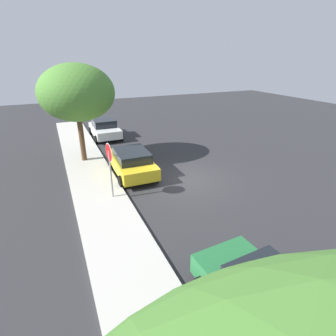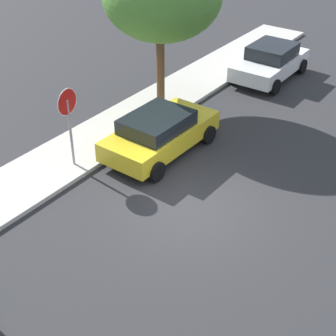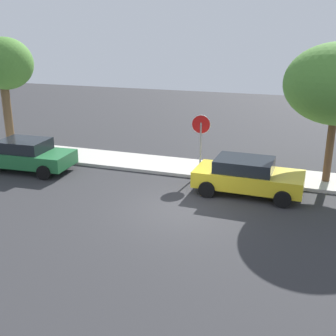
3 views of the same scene
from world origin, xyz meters
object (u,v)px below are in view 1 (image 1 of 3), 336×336
at_px(stop_sign, 110,161).
at_px(parked_car_white, 105,128).
at_px(parked_car_yellow, 132,162).
at_px(street_tree_mid_block, 77,93).
at_px(parked_car_green, 274,306).

relative_size(stop_sign, parked_car_white, 0.68).
height_order(stop_sign, parked_car_yellow, stop_sign).
xyz_separation_m(stop_sign, street_tree_mid_block, (5.38, 0.48, 2.29)).
bearing_deg(street_tree_mid_block, parked_car_green, -169.09).
xyz_separation_m(stop_sign, parked_car_green, (-7.75, -2.05, -1.14)).
xyz_separation_m(parked_car_yellow, parked_car_green, (-10.10, -0.42, -0.00)).
distance_m(parked_car_yellow, parked_car_white, 7.78).
bearing_deg(street_tree_mid_block, stop_sign, -174.87).
height_order(parked_car_yellow, parked_car_white, parked_car_white).
distance_m(parked_car_yellow, street_tree_mid_block, 5.04).
distance_m(parked_car_yellow, parked_car_green, 10.11).
bearing_deg(parked_car_green, stop_sign, 14.80).
bearing_deg(parked_car_green, street_tree_mid_block, 10.91).
xyz_separation_m(parked_car_green, street_tree_mid_block, (13.13, 2.53, 3.43)).
relative_size(parked_car_green, parked_car_white, 1.11).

